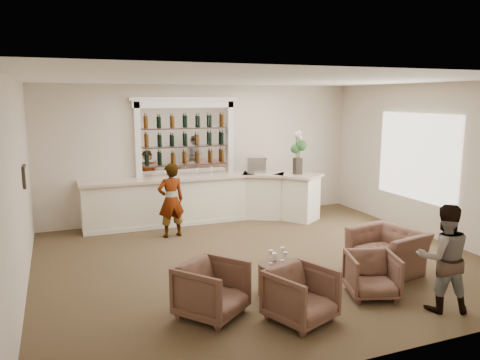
% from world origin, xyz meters
% --- Properties ---
extents(ground, '(8.00, 8.00, 0.00)m').
position_xyz_m(ground, '(0.00, 0.00, 0.00)').
color(ground, brown).
rests_on(ground, ground).
extents(room_shell, '(8.04, 7.02, 3.32)m').
position_xyz_m(room_shell, '(0.16, 0.71, 2.34)').
color(room_shell, beige).
rests_on(room_shell, ground).
extents(bar_counter, '(5.72, 1.80, 1.14)m').
position_xyz_m(bar_counter, '(-0.16, 3.00, 0.57)').
color(bar_counter, white).
rests_on(bar_counter, ground).
extents(back_bar_alcove, '(2.64, 0.25, 3.00)m').
position_xyz_m(back_bar_alcove, '(-0.50, 3.41, 2.03)').
color(back_bar_alcove, white).
rests_on(back_bar_alcove, ground).
extents(cocktail_table, '(0.63, 0.63, 0.50)m').
position_xyz_m(cocktail_table, '(-0.38, -1.47, 0.25)').
color(cocktail_table, '#4F3522').
rests_on(cocktail_table, ground).
extents(sommelier, '(0.63, 0.45, 1.61)m').
position_xyz_m(sommelier, '(-1.20, 2.11, 0.81)').
color(sommelier, gray).
rests_on(sommelier, ground).
extents(guest, '(0.92, 0.83, 1.55)m').
position_xyz_m(guest, '(1.53, -2.80, 0.77)').
color(guest, gray).
rests_on(guest, ground).
extents(armchair_left, '(1.16, 1.17, 0.77)m').
position_xyz_m(armchair_left, '(-1.56, -1.79, 0.38)').
color(armchair_left, brown).
rests_on(armchair_left, ground).
extents(armchair_center, '(1.02, 1.04, 0.73)m').
position_xyz_m(armchair_center, '(-0.49, -2.38, 0.37)').
color(armchair_center, brown).
rests_on(armchair_center, ground).
extents(armchair_right, '(0.91, 0.93, 0.67)m').
position_xyz_m(armchair_right, '(0.91, -2.06, 0.34)').
color(armchair_right, brown).
rests_on(armchair_right, ground).
extents(armchair_far, '(1.20, 1.31, 0.73)m').
position_xyz_m(armchair_far, '(1.82, -1.28, 0.37)').
color(armchair_far, brown).
rests_on(armchair_far, ground).
extents(espresso_machine, '(0.54, 0.49, 0.40)m').
position_xyz_m(espresso_machine, '(1.17, 2.97, 1.34)').
color(espresso_machine, silver).
rests_on(espresso_machine, bar_counter).
extents(flower_vase, '(0.28, 0.28, 1.05)m').
position_xyz_m(flower_vase, '(2.05, 2.43, 1.73)').
color(flower_vase, black).
rests_on(flower_vase, bar_counter).
extents(wine_glass_bar_left, '(0.07, 0.07, 0.21)m').
position_xyz_m(wine_glass_bar_left, '(0.01, 2.98, 1.25)').
color(wine_glass_bar_left, white).
rests_on(wine_glass_bar_left, bar_counter).
extents(wine_glass_bar_right, '(0.07, 0.07, 0.21)m').
position_xyz_m(wine_glass_bar_right, '(-0.36, 2.95, 1.25)').
color(wine_glass_bar_right, white).
rests_on(wine_glass_bar_right, bar_counter).
extents(wine_glass_tbl_a, '(0.07, 0.07, 0.21)m').
position_xyz_m(wine_glass_tbl_a, '(-0.50, -1.44, 0.60)').
color(wine_glass_tbl_a, white).
rests_on(wine_glass_tbl_a, cocktail_table).
extents(wine_glass_tbl_b, '(0.07, 0.07, 0.21)m').
position_xyz_m(wine_glass_tbl_b, '(-0.28, -1.39, 0.60)').
color(wine_glass_tbl_b, white).
rests_on(wine_glass_tbl_b, cocktail_table).
extents(wine_glass_tbl_c, '(0.07, 0.07, 0.21)m').
position_xyz_m(wine_glass_tbl_c, '(-0.34, -1.60, 0.60)').
color(wine_glass_tbl_c, white).
rests_on(wine_glass_tbl_c, cocktail_table).
extents(napkin_holder, '(0.08, 0.08, 0.12)m').
position_xyz_m(napkin_holder, '(-0.40, -1.33, 0.56)').
color(napkin_holder, white).
rests_on(napkin_holder, cocktail_table).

